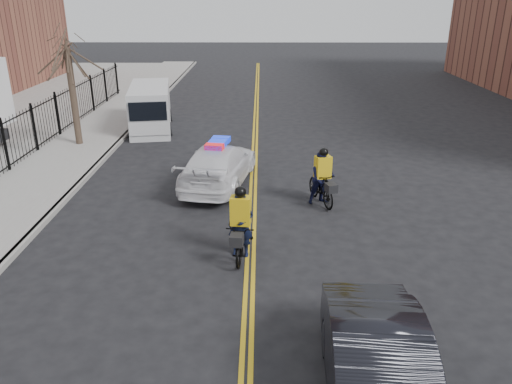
{
  "coord_description": "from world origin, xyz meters",
  "views": [
    {
      "loc": [
        0.24,
        -10.78,
        6.18
      ],
      "look_at": [
        0.13,
        1.47,
        1.3
      ],
      "focal_mm": 35.0,
      "sensor_mm": 36.0,
      "label": 1
    }
  ],
  "objects_px": {
    "cyclist_far": "(322,182)",
    "cyclist_near": "(241,232)",
    "dark_sedan": "(380,376)",
    "cargo_van": "(151,109)",
    "police_cruiser": "(218,165)"
  },
  "relations": [
    {
      "from": "police_cruiser",
      "to": "dark_sedan",
      "type": "xyz_separation_m",
      "value": [
        3.28,
        -10.21,
        0.02
      ]
    },
    {
      "from": "cyclist_near",
      "to": "dark_sedan",
      "type": "bearing_deg",
      "value": -59.16
    },
    {
      "from": "dark_sedan",
      "to": "cyclist_near",
      "type": "distance_m",
      "value": 5.6
    },
    {
      "from": "cyclist_far",
      "to": "police_cruiser",
      "type": "bearing_deg",
      "value": 135.65
    },
    {
      "from": "cyclist_far",
      "to": "cyclist_near",
      "type": "bearing_deg",
      "value": -142.93
    },
    {
      "from": "cargo_van",
      "to": "dark_sedan",
      "type": "bearing_deg",
      "value": -77.51
    },
    {
      "from": "police_cruiser",
      "to": "cyclist_far",
      "type": "distance_m",
      "value": 3.78
    },
    {
      "from": "police_cruiser",
      "to": "cyclist_near",
      "type": "xyz_separation_m",
      "value": [
        0.96,
        -5.11,
        -0.06
      ]
    },
    {
      "from": "dark_sedan",
      "to": "cyclist_far",
      "type": "bearing_deg",
      "value": 92.27
    },
    {
      "from": "dark_sedan",
      "to": "police_cruiser",
      "type": "bearing_deg",
      "value": 110.73
    },
    {
      "from": "dark_sedan",
      "to": "cargo_van",
      "type": "distance_m",
      "value": 19.1
    },
    {
      "from": "dark_sedan",
      "to": "cyclist_near",
      "type": "xyz_separation_m",
      "value": [
        -2.32,
        5.1,
        -0.08
      ]
    },
    {
      "from": "cargo_van",
      "to": "cyclist_far",
      "type": "height_order",
      "value": "cargo_van"
    },
    {
      "from": "police_cruiser",
      "to": "cargo_van",
      "type": "bearing_deg",
      "value": -53.15
    },
    {
      "from": "cyclist_near",
      "to": "cyclist_far",
      "type": "xyz_separation_m",
      "value": [
        2.42,
        3.41,
        0.07
      ]
    }
  ]
}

